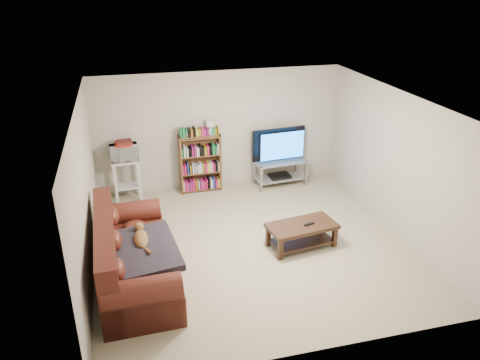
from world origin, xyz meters
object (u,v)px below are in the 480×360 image
object	(u,v)px
coffee_table	(302,231)
tv_stand	(280,168)
sofa	(129,261)
bookshelf	(200,162)

from	to	relation	value
coffee_table	tv_stand	size ratio (longest dim) A/B	1.06
tv_stand	coffee_table	bearing A→B (deg)	-105.53
sofa	tv_stand	bearing A→B (deg)	38.51
sofa	bookshelf	bearing A→B (deg)	59.81
tv_stand	bookshelf	bearing A→B (deg)	170.90
coffee_table	bookshelf	xyz separation A→B (m)	(-1.22, 2.55, 0.34)
bookshelf	coffee_table	bearing A→B (deg)	-65.47
sofa	bookshelf	xyz separation A→B (m)	(1.52, 2.84, 0.27)
sofa	coffee_table	world-z (taller)	sofa
sofa	bookshelf	size ratio (longest dim) A/B	2.01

